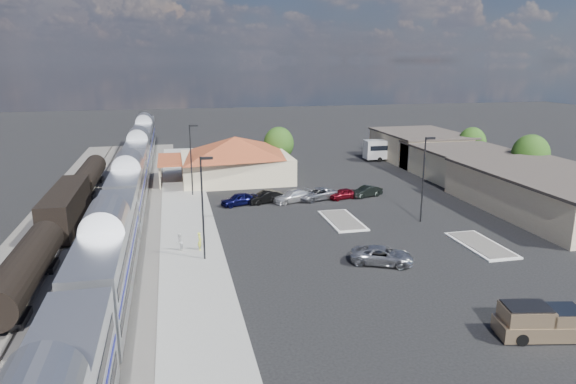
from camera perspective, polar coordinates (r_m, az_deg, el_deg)
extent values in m
plane|color=black|center=(51.82, 2.56, -4.20)|extent=(280.00, 280.00, 0.00)
cube|color=#4C4944|center=(58.25, -20.05, -2.91)|extent=(16.00, 100.00, 0.12)
cube|color=gray|center=(55.81, -11.09, -3.00)|extent=(5.50, 92.00, 0.18)
cube|color=silver|center=(38.77, -19.30, -6.77)|extent=(3.00, 20.00, 5.00)
cube|color=black|center=(39.81, -18.97, -10.47)|extent=(2.20, 16.00, 0.60)
cube|color=silver|center=(58.80, -17.21, 0.50)|extent=(3.00, 20.00, 5.00)
cube|color=black|center=(59.49, -17.02, -2.07)|extent=(2.20, 16.00, 0.60)
cube|color=silver|center=(79.34, -16.20, 4.05)|extent=(3.00, 20.00, 5.00)
cube|color=black|center=(79.85, -16.06, 2.11)|extent=(2.20, 16.00, 0.60)
cube|color=silver|center=(100.06, -15.60, 6.13)|extent=(3.00, 20.00, 5.00)
cube|color=black|center=(100.47, -15.49, 4.58)|extent=(2.20, 16.00, 0.60)
cylinder|color=black|center=(41.69, -27.24, -7.51)|extent=(2.80, 14.00, 2.80)
cube|color=black|center=(42.34, -26.96, -9.78)|extent=(2.20, 12.00, 0.60)
cube|color=black|center=(56.51, -23.45, -1.50)|extent=(2.80, 14.00, 3.60)
cube|color=black|center=(57.03, -23.26, -3.33)|extent=(2.20, 12.00, 0.60)
cylinder|color=black|center=(71.89, -21.25, 1.84)|extent=(2.80, 14.00, 2.80)
cube|color=black|center=(72.27, -21.12, 0.44)|extent=(2.20, 12.00, 0.60)
cube|color=beige|center=(73.34, -5.81, 2.74)|extent=(15.00, 12.00, 3.60)
pyramid|color=brown|center=(72.78, -5.87, 5.14)|extent=(15.30, 12.24, 2.60)
cube|color=brown|center=(72.54, -13.00, 3.53)|extent=(3.20, 9.60, 0.25)
cube|color=#C6B28C|center=(64.36, 27.39, -0.19)|extent=(14.00, 22.00, 4.20)
cube|color=#3F3833|center=(63.90, 27.62, 1.76)|extent=(14.40, 22.40, 0.30)
cube|color=#C6B28C|center=(78.57, 19.04, 2.95)|extent=(12.00, 18.00, 4.00)
cube|color=#3F3833|center=(78.20, 19.17, 4.50)|extent=(12.40, 18.40, 0.30)
cube|color=#C6B28C|center=(90.51, 14.44, 4.87)|extent=(12.00, 16.00, 4.50)
cube|color=#3F3833|center=(90.16, 14.53, 6.37)|extent=(12.40, 16.40, 0.30)
cube|color=silver|center=(54.75, 6.05, -3.16)|extent=(3.30, 7.50, 0.15)
cube|color=#4C4944|center=(54.73, 6.05, -3.07)|extent=(2.70, 6.90, 0.10)
cube|color=silver|center=(50.55, 20.65, -5.55)|extent=(3.30, 7.50, 0.15)
cube|color=#4C4944|center=(50.52, 20.66, -5.46)|extent=(2.70, 6.90, 0.10)
cylinder|color=black|center=(43.09, -9.46, -1.99)|extent=(0.16, 0.16, 9.00)
cube|color=black|center=(42.11, -9.02, 3.73)|extent=(1.00, 0.25, 0.22)
cylinder|color=black|center=(64.49, -10.72, 3.40)|extent=(0.16, 0.16, 9.00)
cube|color=black|center=(63.84, -10.45, 7.26)|extent=(1.00, 0.25, 0.22)
cylinder|color=black|center=(54.93, 14.78, 1.28)|extent=(0.16, 0.16, 9.00)
cube|color=black|center=(54.38, 15.54, 5.77)|extent=(1.00, 0.25, 0.22)
cylinder|color=#382314|center=(77.28, 25.11, 1.76)|extent=(0.30, 0.30, 2.86)
ellipsoid|color=#1E4513|center=(76.79, 25.33, 3.80)|extent=(4.94, 4.94, 5.46)
cylinder|color=#382314|center=(88.51, 19.63, 3.64)|extent=(0.30, 0.30, 2.55)
ellipsoid|color=#1E4513|center=(88.12, 19.76, 5.23)|extent=(4.41, 4.41, 4.87)
cylinder|color=#382314|center=(80.44, -1.03, 3.53)|extent=(0.30, 0.30, 2.73)
ellipsoid|color=#1E4513|center=(79.98, -1.04, 5.41)|extent=(4.71, 4.71, 5.21)
cube|color=#927859|center=(36.21, 26.66, -13.35)|extent=(6.16, 3.26, 0.96)
cube|color=#927859|center=(35.89, 26.79, -12.29)|extent=(2.59, 2.43, 1.01)
cube|color=#927859|center=(35.84, 26.81, -12.13)|extent=(3.16, 2.55, 1.17)
cylinder|color=black|center=(37.91, 28.51, -12.66)|extent=(0.81, 0.45, 0.77)
cylinder|color=black|center=(34.74, 24.54, -14.68)|extent=(0.81, 0.45, 0.77)
cylinder|color=black|center=(36.25, 23.22, -13.28)|extent=(0.81, 0.45, 0.77)
imported|color=#9899A0|center=(43.82, 10.45, -6.96)|extent=(5.83, 4.47, 1.47)
cube|color=silver|center=(89.63, 11.87, 4.74)|extent=(10.98, 2.47, 3.10)
cube|color=black|center=(89.57, 11.89, 4.98)|extent=(10.10, 2.50, 0.82)
cylinder|color=black|center=(90.58, 14.32, 3.70)|extent=(0.82, 0.28, 0.82)
cylinder|color=black|center=(92.46, 13.73, 3.95)|extent=(0.82, 0.28, 0.82)
cylinder|color=black|center=(87.64, 10.14, 3.58)|extent=(0.82, 0.28, 0.82)
cylinder|color=black|center=(89.58, 9.62, 3.83)|extent=(0.82, 0.28, 0.82)
imported|color=#D5DE45|center=(46.29, -9.77, -5.40)|extent=(0.40, 0.61, 1.65)
imported|color=silver|center=(46.46, -11.97, -5.47)|extent=(0.62, 0.78, 1.58)
imported|color=#0B0C39|center=(60.49, -5.45, -0.78)|extent=(4.69, 2.92, 1.49)
imported|color=black|center=(61.25, -2.52, -0.56)|extent=(4.66, 2.71, 1.45)
imported|color=silver|center=(61.61, 0.46, -0.47)|extent=(5.31, 3.51, 1.43)
imported|color=gray|center=(62.68, 3.24, -0.23)|extent=(5.66, 3.84, 1.44)
imported|color=maroon|center=(63.36, 6.10, -0.19)|extent=(4.08, 2.55, 1.29)
imported|color=black|center=(64.71, 8.70, 0.06)|extent=(4.36, 2.57, 1.36)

